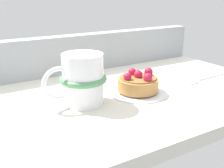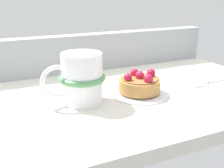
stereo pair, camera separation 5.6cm
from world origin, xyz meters
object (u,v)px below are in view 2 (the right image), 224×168
at_px(dessert_plate, 139,93).
at_px(raspberry_tart, 140,84).
at_px(coffee_mug, 81,78).
at_px(dessert_fork, 217,80).

relative_size(dessert_plate, raspberry_tart, 1.43).
bearing_deg(dessert_plate, coffee_mug, 175.41).
bearing_deg(coffee_mug, dessert_fork, -2.48).
bearing_deg(raspberry_tart, dessert_fork, -1.20).
distance_m(dessert_plate, coffee_mug, 0.13).
xyz_separation_m(dessert_plate, raspberry_tart, (0.00, -0.00, 0.02)).
height_order(dessert_plate, dessert_fork, dessert_plate).
xyz_separation_m(dessert_plate, coffee_mug, (-0.13, 0.01, 0.05)).
relative_size(coffee_mug, dessert_fork, 0.74).
distance_m(raspberry_tart, dessert_fork, 0.22).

